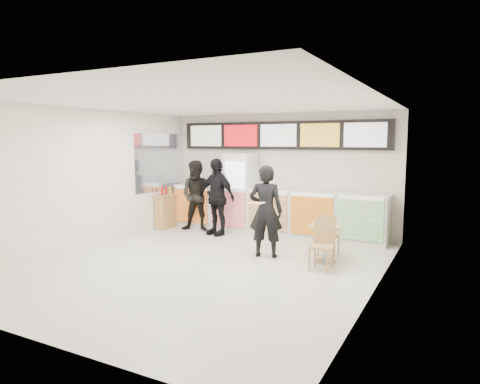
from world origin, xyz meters
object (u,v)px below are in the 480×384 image
Objects in this scene: service_counter at (273,211)px; cafe_table at (325,237)px; customer_left at (198,196)px; customer_main at (266,211)px; condiment_ledge at (168,211)px; customer_mid at (216,197)px; drinks_fridge at (240,192)px.

service_counter reaches higher than cafe_table.
customer_main is at bearing -48.33° from customer_left.
customer_mid is at bearing -4.95° from condiment_ledge.
condiment_ledge is at bearing -168.32° from service_counter.
service_counter is at bearing 11.68° from condiment_ledge.
cafe_table is at bearing -15.33° from condiment_ledge.
customer_left is 0.70m from customer_mid.
customer_mid reaches higher than cafe_table.
customer_main is 1.26m from cafe_table.
drinks_fridge is at bearing 17.64° from condiment_ledge.
service_counter is 2.88m from condiment_ledge.
condiment_ledge is (-1.89, -0.60, -0.54)m from drinks_fridge.
customer_mid is 1.68m from condiment_ledge.
cafe_table is 4.86m from condiment_ledge.
service_counter is at bearing -2.51° from customer_left.
customer_main is 2.97m from customer_left.
customer_mid is (0.67, -0.18, 0.04)m from customer_left.
customer_left is (-0.95, -0.56, -0.09)m from drinks_fridge.
condiment_ledge reaches higher than cafe_table.
customer_mid reaches higher than condiment_ledge.
customer_left is 1.69× the size of condiment_ledge.
drinks_fridge reaches higher than customer_main.
service_counter is 1.03m from drinks_fridge.
condiment_ledge is (-3.51, 1.44, -0.46)m from customer_main.
cafe_table is 1.41× the size of condiment_ledge.
customer_mid is at bearing -110.93° from drinks_fridge.
customer_left is 1.20× the size of cafe_table.
drinks_fridge reaches higher than cafe_table.
service_counter is 3.67× the size of cafe_table.
customer_main is (0.69, -2.02, 0.35)m from service_counter.
customer_mid is at bearing -33.51° from customer_left.
customer_main is 2.31m from customer_mid.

